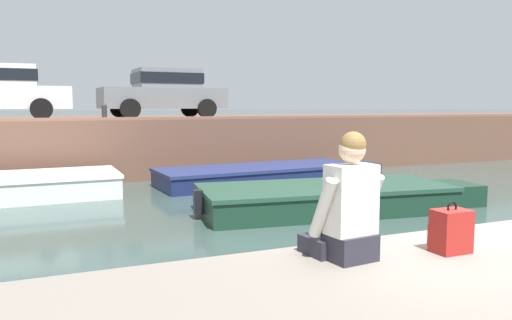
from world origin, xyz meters
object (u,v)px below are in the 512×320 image
(car_centre_grey, at_px, (164,91))
(mooring_bollard_mid, at_px, (104,111))
(boat_moored_central_navy, at_px, (268,174))
(bottle_drink, at_px, (366,241))
(motorboat_passing, at_px, (336,198))
(backpack_on_ledge, at_px, (450,231))
(person_seated_left, at_px, (347,210))

(car_centre_grey, bearing_deg, mooring_bollard_mid, -137.81)
(boat_moored_central_navy, distance_m, bottle_drink, 9.65)
(boat_moored_central_navy, distance_m, motorboat_passing, 3.82)
(mooring_bollard_mid, distance_m, backpack_on_ledge, 11.25)
(boat_moored_central_navy, height_order, person_seated_left, person_seated_left)
(bottle_drink, bearing_deg, motorboat_passing, 60.24)
(person_seated_left, bearing_deg, backpack_on_ledge, -11.85)
(motorboat_passing, height_order, mooring_bollard_mid, mooring_bollard_mid)
(person_seated_left, bearing_deg, boat_moored_central_navy, 69.31)
(boat_moored_central_navy, bearing_deg, mooring_bollard_mid, 155.71)
(bottle_drink, relative_size, backpack_on_ledge, 0.50)
(boat_moored_central_navy, bearing_deg, backpack_on_ledge, -105.63)
(car_centre_grey, xyz_separation_m, backpack_on_ledge, (-0.61, -12.98, -1.43))
(mooring_bollard_mid, relative_size, person_seated_left, 0.46)
(boat_moored_central_navy, height_order, motorboat_passing, motorboat_passing)
(car_centre_grey, bearing_deg, boat_moored_central_navy, -61.48)
(car_centre_grey, bearing_deg, backpack_on_ledge, -92.67)
(car_centre_grey, height_order, backpack_on_ledge, car_centre_grey)
(person_seated_left, relative_size, backpack_on_ledge, 2.37)
(boat_moored_central_navy, height_order, bottle_drink, bottle_drink)
(car_centre_grey, bearing_deg, person_seated_left, -96.46)
(motorboat_passing, relative_size, backpack_on_ledge, 14.86)
(boat_moored_central_navy, xyz_separation_m, backpack_on_ledge, (-2.60, -9.31, 0.88))
(boat_moored_central_navy, relative_size, person_seated_left, 6.88)
(person_seated_left, bearing_deg, motorboat_passing, 58.72)
(boat_moored_central_navy, relative_size, motorboat_passing, 1.09)
(person_seated_left, height_order, backpack_on_ledge, person_seated_left)
(boat_moored_central_navy, distance_m, car_centre_grey, 4.78)
(backpack_on_ledge, bearing_deg, mooring_bollard_mid, 97.36)
(person_seated_left, distance_m, backpack_on_ledge, 0.89)
(bottle_drink, height_order, backpack_on_ledge, backpack_on_ledge)
(motorboat_passing, distance_m, backpack_on_ledge, 6.05)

